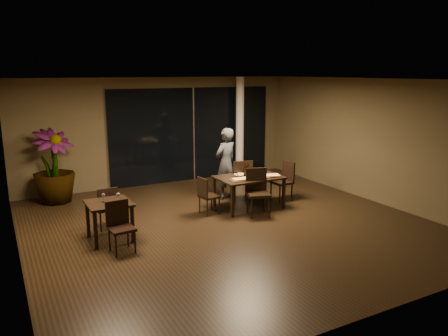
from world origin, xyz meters
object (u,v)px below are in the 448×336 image
at_px(main_table, 249,180).
at_px(chair_side_near, 120,224).
at_px(diner, 226,163).
at_px(chair_main_left, 206,194).
at_px(potted_plant, 53,166).
at_px(bottle_a, 245,169).
at_px(chair_main_near, 257,189).
at_px(chair_side_far, 107,206).
at_px(side_table, 109,209).
at_px(chair_main_far, 242,178).
at_px(chair_main_right, 285,179).
at_px(bottle_c, 247,170).
at_px(bottle_b, 249,170).

distance_m(main_table, chair_side_near, 3.54).
bearing_deg(diner, chair_main_left, 24.71).
xyz_separation_m(potted_plant, bottle_a, (3.92, -2.51, 0.01)).
height_order(chair_main_near, chair_side_far, chair_main_near).
relative_size(main_table, chair_main_left, 1.76).
bearing_deg(chair_main_near, chair_side_far, -172.85).
relative_size(chair_side_far, bottle_a, 2.68).
xyz_separation_m(main_table, potted_plant, (-3.98, 2.60, 0.23)).
xyz_separation_m(side_table, chair_main_left, (2.30, 0.52, -0.15)).
relative_size(chair_main_far, diner, 0.58).
relative_size(chair_main_right, chair_side_near, 1.07).
distance_m(chair_main_near, bottle_c, 0.69).
bearing_deg(bottle_a, main_table, -59.30).
bearing_deg(chair_main_far, diner, -50.08).
distance_m(chair_main_near, chair_main_left, 1.15).
bearing_deg(bottle_b, chair_side_far, 179.21).
distance_m(chair_main_far, chair_main_right, 1.09).
relative_size(chair_main_left, chair_main_right, 0.87).
height_order(main_table, bottle_c, bottle_c).
relative_size(main_table, chair_main_far, 1.44).
relative_size(chair_main_left, chair_side_far, 0.96).
height_order(bottle_a, bottle_b, bottle_a).
distance_m(chair_side_near, potted_plant, 3.77).
bearing_deg(diner, bottle_c, 78.38).
distance_m(chair_side_far, bottle_a, 3.28).
xyz_separation_m(chair_side_far, bottle_a, (3.25, -0.01, 0.42)).
height_order(chair_main_far, chair_side_far, chair_main_far).
xyz_separation_m(potted_plant, bottle_c, (3.98, -2.52, 0.00)).
bearing_deg(potted_plant, chair_main_left, -41.94).
relative_size(side_table, chair_main_left, 0.94).
relative_size(main_table, chair_side_far, 1.69).
relative_size(chair_side_near, potted_plant, 0.51).
height_order(side_table, bottle_c, bottle_c).
xyz_separation_m(chair_main_far, potted_plant, (-4.08, 2.09, 0.32)).
distance_m(chair_main_far, chair_side_far, 3.43).
bearing_deg(chair_side_near, chair_main_left, 21.53).
height_order(chair_main_far, bottle_c, bottle_c).
height_order(diner, potted_plant, potted_plant).
relative_size(chair_main_near, chair_side_near, 1.14).
relative_size(chair_side_far, bottle_c, 2.91).
relative_size(chair_main_near, chair_side_far, 1.17).
distance_m(side_table, potted_plant, 3.17).
relative_size(chair_main_far, bottle_a, 3.14).
xyz_separation_m(chair_side_far, chair_side_near, (-0.06, -1.20, 0.01)).
xyz_separation_m(chair_main_near, chair_main_right, (1.21, 0.65, -0.04)).
xyz_separation_m(side_table, chair_main_right, (4.51, 0.62, -0.08)).
height_order(chair_side_far, bottle_b, bottle_b).
relative_size(bottle_b, bottle_c, 0.97).
bearing_deg(main_table, chair_side_near, -161.85).
distance_m(diner, bottle_a, 0.87).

